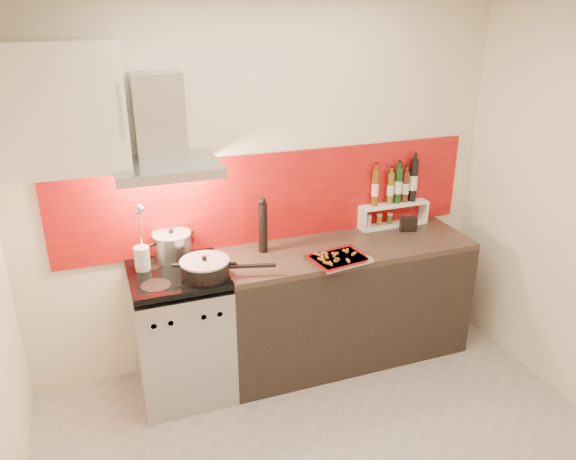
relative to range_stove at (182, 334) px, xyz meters
name	(u,v)px	position (x,y,z in m)	size (l,w,h in m)	color
back_wall	(266,187)	(0.70, 0.30, 0.86)	(3.40, 0.02, 2.60)	silver
backsplash	(273,197)	(0.75, 0.29, 0.78)	(3.00, 0.02, 0.64)	maroon
range_stove	(182,334)	(0.00, 0.00, 0.00)	(0.60, 0.60, 0.91)	#B7B7BA
counter	(345,302)	(1.20, 0.00, 0.01)	(1.80, 0.60, 0.90)	black
range_hood	(162,137)	(0.00, 0.14, 1.30)	(0.62, 0.50, 0.61)	#B7B7BA
upper_cabinet	(59,108)	(-0.55, 0.13, 1.51)	(0.70, 0.35, 0.72)	silver
stock_pot	(172,246)	(0.01, 0.19, 0.56)	(0.25, 0.25, 0.22)	#B7B7BA
saute_pan	(206,268)	(0.16, -0.13, 0.52)	(0.58, 0.31, 0.14)	black
utensil_jar	(142,251)	(-0.19, 0.09, 0.60)	(0.10, 0.15, 0.47)	silver
pepper_mill	(263,226)	(0.62, 0.12, 0.65)	(0.06, 0.06, 0.39)	black
step_shelf	(395,199)	(1.71, 0.24, 0.67)	(0.55, 0.15, 0.50)	white
caddy_box	(408,223)	(1.74, 0.10, 0.52)	(0.12, 0.05, 0.10)	black
baking_tray	(339,259)	(1.04, -0.20, 0.47)	(0.43, 0.35, 0.03)	silver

